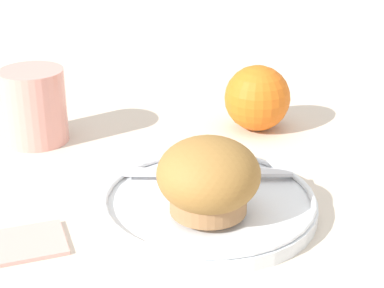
% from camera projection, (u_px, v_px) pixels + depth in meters
% --- Properties ---
extents(ground_plane, '(3.00, 3.00, 0.00)m').
position_uv_depth(ground_plane, '(215.00, 199.00, 0.67)').
color(ground_plane, beige).
extents(plate, '(0.22, 0.22, 0.02)m').
position_uv_depth(plate, '(209.00, 204.00, 0.64)').
color(plate, white).
rests_on(plate, ground_plane).
extents(muffin, '(0.10, 0.10, 0.07)m').
position_uv_depth(muffin, '(208.00, 179.00, 0.59)').
color(muffin, '#9E7047').
rests_on(muffin, plate).
extents(cream_ramekin, '(0.05, 0.05, 0.02)m').
position_uv_depth(cream_ramekin, '(228.00, 162.00, 0.68)').
color(cream_ramekin, silver).
rests_on(cream_ramekin, plate).
extents(berry_pair, '(0.03, 0.01, 0.01)m').
position_uv_depth(berry_pair, '(195.00, 165.00, 0.68)').
color(berry_pair, maroon).
rests_on(berry_pair, plate).
extents(butter_knife, '(0.17, 0.07, 0.00)m').
position_uv_depth(butter_knife, '(209.00, 172.00, 0.68)').
color(butter_knife, silver).
rests_on(butter_knife, plate).
extents(orange_fruit, '(0.08, 0.08, 0.08)m').
position_uv_depth(orange_fruit, '(257.00, 98.00, 0.82)').
color(orange_fruit, orange).
rests_on(orange_fruit, ground_plane).
extents(juice_glass, '(0.08, 0.08, 0.09)m').
position_uv_depth(juice_glass, '(34.00, 106.00, 0.79)').
color(juice_glass, '#E5998C').
rests_on(juice_glass, ground_plane).
extents(folded_napkin, '(0.11, 0.06, 0.01)m').
position_uv_depth(folded_napkin, '(5.00, 245.00, 0.58)').
color(folded_napkin, '#D19E93').
rests_on(folded_napkin, ground_plane).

